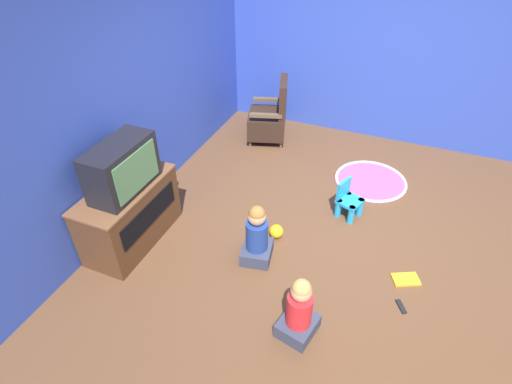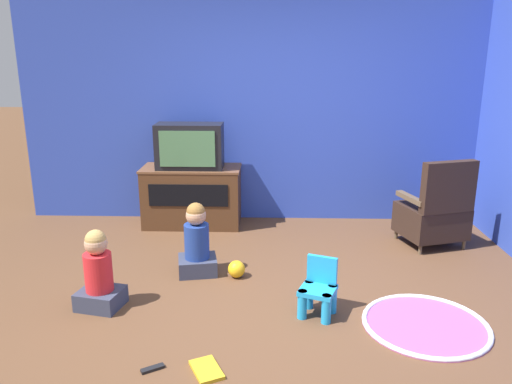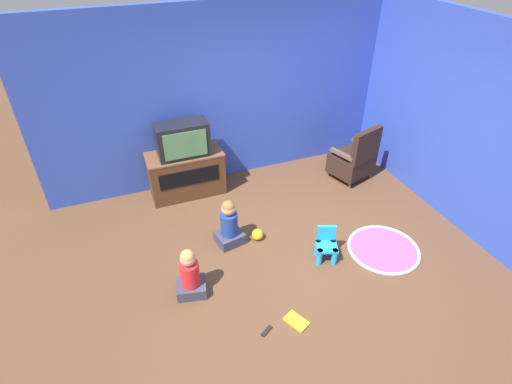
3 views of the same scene
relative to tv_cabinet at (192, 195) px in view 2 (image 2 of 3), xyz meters
The scene contains 12 objects.
ground_plane 2.21m from the tv_cabinet, 63.25° to the right, with size 30.00×30.00×0.00m, color brown.
wall_back 1.26m from the tv_cabinet, 25.48° to the left, with size 5.46×0.12×2.70m.
tv_cabinet is the anchor object (origin of this frame).
television 0.59m from the tv_cabinet, 90.00° to the right, with size 0.75×0.36×0.51m.
black_armchair 2.68m from the tv_cabinet, 12.55° to the right, with size 0.74×0.70×0.94m.
yellow_kid_chair 2.44m from the tv_cabinet, 57.92° to the right, with size 0.33×0.32×0.45m.
play_mat 3.06m from the tv_cabinet, 46.80° to the right, with size 0.93×0.93×0.04m.
child_watching_left 2.05m from the tv_cabinet, 102.13° to the right, with size 0.39×0.35×0.65m.
child_watching_center 1.37m from the tv_cabinet, 79.46° to the right, with size 0.39×0.36×0.67m.
toy_ball 1.58m from the tv_cabinet, 66.64° to the right, with size 0.16×0.16×0.16m.
book 2.89m from the tv_cabinet, 79.57° to the right, with size 0.26×0.30×0.02m.
remote_control 2.84m from the tv_cabinet, 86.51° to the right, with size 0.15×0.12×0.02m.
Camera 2 is at (-0.06, -3.61, 1.96)m, focal length 35.00 mm.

